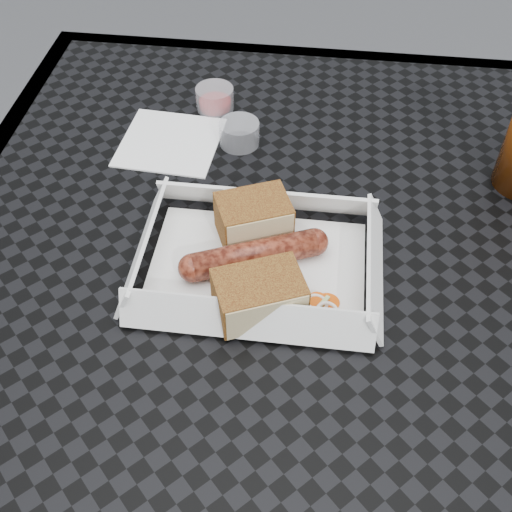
# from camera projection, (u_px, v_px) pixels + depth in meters

# --- Properties ---
(ground) EXTENTS (60.00, 60.00, 0.00)m
(ground) POSITION_uv_depth(u_px,v_px,m) (279.00, 504.00, 1.24)
(ground) COLOR #4C4C4E
(ground) RESTS_ON ground
(patio_table) EXTENTS (0.80, 0.80, 0.74)m
(patio_table) POSITION_uv_depth(u_px,v_px,m) (294.00, 283.00, 0.75)
(patio_table) COLOR black
(patio_table) RESTS_ON ground
(food_tray) EXTENTS (0.22, 0.15, 0.00)m
(food_tray) POSITION_uv_depth(u_px,v_px,m) (257.00, 267.00, 0.66)
(food_tray) COLOR white
(food_tray) RESTS_ON patio_table
(bratwurst) EXTENTS (0.15, 0.08, 0.03)m
(bratwurst) POSITION_uv_depth(u_px,v_px,m) (255.00, 255.00, 0.65)
(bratwurst) COLOR maroon
(bratwurst) RESTS_ON food_tray
(bread_near) EXTENTS (0.09, 0.08, 0.05)m
(bread_near) POSITION_uv_depth(u_px,v_px,m) (254.00, 218.00, 0.68)
(bread_near) COLOR brown
(bread_near) RESTS_ON food_tray
(bread_far) EXTENTS (0.10, 0.08, 0.04)m
(bread_far) POSITION_uv_depth(u_px,v_px,m) (259.00, 295.00, 0.61)
(bread_far) COLOR brown
(bread_far) RESTS_ON food_tray
(veg_garnish) EXTENTS (0.03, 0.03, 0.00)m
(veg_garnish) POSITION_uv_depth(u_px,v_px,m) (326.00, 309.00, 0.62)
(veg_garnish) COLOR #E04F09
(veg_garnish) RESTS_ON food_tray
(napkin) EXTENTS (0.13, 0.13, 0.00)m
(napkin) POSITION_uv_depth(u_px,v_px,m) (170.00, 142.00, 0.81)
(napkin) COLOR white
(napkin) RESTS_ON patio_table
(condiment_cup_sauce) EXTENTS (0.05, 0.05, 0.03)m
(condiment_cup_sauce) POSITION_uv_depth(u_px,v_px,m) (215.00, 99.00, 0.85)
(condiment_cup_sauce) COLOR maroon
(condiment_cup_sauce) RESTS_ON patio_table
(condiment_cup_empty) EXTENTS (0.05, 0.05, 0.03)m
(condiment_cup_empty) POSITION_uv_depth(u_px,v_px,m) (239.00, 133.00, 0.80)
(condiment_cup_empty) COLOR silver
(condiment_cup_empty) RESTS_ON patio_table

